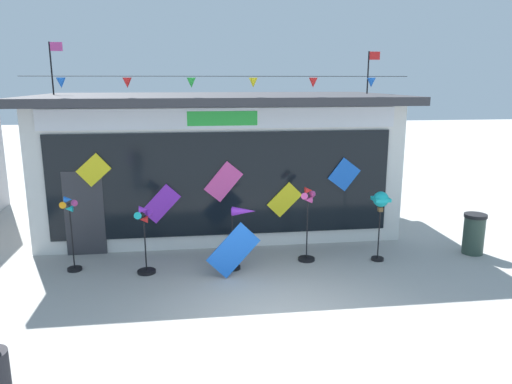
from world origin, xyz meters
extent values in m
plane|color=#ADAAA5|center=(0.00, 0.00, 0.00)|extent=(80.00, 80.00, 0.00)
cube|color=silver|center=(-0.76, 6.12, 1.73)|extent=(9.01, 4.29, 3.45)
cube|color=#333338|center=(-0.76, 5.74, 3.55)|extent=(9.41, 5.04, 0.20)
cube|color=silver|center=(-0.76, 3.93, 3.16)|extent=(8.29, 0.08, 0.47)
cube|color=green|center=(-0.76, 3.90, 3.16)|extent=(1.62, 0.04, 0.33)
cube|color=black|center=(-0.76, 3.94, 1.60)|extent=(8.11, 0.06, 2.50)
cube|color=#333338|center=(-4.00, 3.93, 1.00)|extent=(0.90, 0.07, 2.00)
cube|color=yellow|center=(-3.71, 3.88, 2.03)|extent=(0.80, 0.03, 0.78)
cube|color=purple|center=(-2.24, 3.88, 1.19)|extent=(0.94, 0.03, 0.96)
cube|color=#EA4CA3|center=(-0.76, 3.88, 1.68)|extent=(0.94, 0.03, 0.99)
cube|color=yellow|center=(0.72, 3.88, 1.19)|extent=(0.88, 0.03, 0.88)
cube|color=blue|center=(2.19, 3.88, 1.78)|extent=(0.83, 0.03, 0.84)
cylinder|color=black|center=(-0.76, 3.69, 4.11)|extent=(8.65, 0.01, 0.01)
cone|color=blue|center=(-4.21, 3.69, 3.97)|extent=(0.20, 0.20, 0.22)
cone|color=red|center=(-2.83, 3.69, 3.97)|extent=(0.20, 0.20, 0.22)
cone|color=green|center=(-1.45, 3.69, 3.97)|extent=(0.20, 0.20, 0.22)
cone|color=yellow|center=(-0.07, 3.69, 3.97)|extent=(0.20, 0.20, 0.22)
cone|color=red|center=(1.31, 3.69, 3.97)|extent=(0.20, 0.20, 0.22)
cone|color=blue|center=(2.69, 3.69, 3.97)|extent=(0.20, 0.20, 0.22)
cylinder|color=black|center=(-5.01, 6.12, 4.32)|extent=(0.04, 0.04, 1.33)
cube|color=#EA4CA3|center=(-4.85, 6.12, 4.86)|extent=(0.32, 0.02, 0.22)
cylinder|color=black|center=(3.49, 6.12, 4.23)|extent=(0.04, 0.04, 1.16)
cube|color=red|center=(3.65, 6.12, 4.69)|extent=(0.32, 0.02, 0.22)
cylinder|color=black|center=(-4.08, 2.92, 0.03)|extent=(0.31, 0.31, 0.06)
cylinder|color=black|center=(-4.08, 2.92, 0.75)|extent=(0.03, 0.03, 1.49)
cylinder|color=black|center=(-4.08, 2.88, 1.49)|extent=(0.06, 0.04, 0.06)
cone|color=#EA4CA3|center=(-3.98, 2.88, 1.49)|extent=(0.15, 0.15, 0.15)
cone|color=blue|center=(-4.08, 2.88, 1.59)|extent=(0.15, 0.15, 0.15)
cone|color=orange|center=(-4.18, 2.88, 1.49)|extent=(0.15, 0.15, 0.15)
cone|color=#19B7BC|center=(-4.08, 2.88, 1.39)|extent=(0.15, 0.15, 0.15)
cylinder|color=black|center=(-2.52, 2.57, 0.03)|extent=(0.39, 0.39, 0.06)
cylinder|color=black|center=(-2.52, 2.57, 0.65)|extent=(0.03, 0.03, 1.31)
cylinder|color=black|center=(-2.52, 2.53, 1.31)|extent=(0.06, 0.04, 0.06)
cone|color=purple|center=(-2.41, 2.53, 1.31)|extent=(0.16, 0.17, 0.16)
cone|color=purple|center=(-2.52, 2.53, 1.42)|extent=(0.17, 0.16, 0.16)
cone|color=#19B7BC|center=(-2.63, 2.53, 1.31)|extent=(0.16, 0.17, 0.16)
cone|color=red|center=(-2.52, 2.53, 1.20)|extent=(0.17, 0.16, 0.16)
cylinder|color=black|center=(-0.67, 2.56, 0.03)|extent=(0.34, 0.34, 0.06)
cylinder|color=black|center=(-0.67, 2.56, 0.65)|extent=(0.03, 0.03, 1.29)
cone|color=purple|center=(-0.42, 2.56, 1.29)|extent=(0.52, 0.26, 0.20)
cylinder|color=purple|center=(-0.67, 2.56, 1.29)|extent=(0.03, 0.16, 0.16)
cylinder|color=black|center=(1.05, 2.84, 0.03)|extent=(0.38, 0.38, 0.06)
cylinder|color=black|center=(1.05, 2.84, 0.77)|extent=(0.03, 0.03, 1.54)
cylinder|color=black|center=(1.05, 2.80, 1.54)|extent=(0.06, 0.04, 0.06)
cone|color=#EA4CA3|center=(1.15, 2.80, 1.54)|extent=(0.16, 0.17, 0.16)
cone|color=red|center=(1.05, 2.80, 1.65)|extent=(0.17, 0.16, 0.16)
cone|color=#EA4CA3|center=(0.94, 2.80, 1.54)|extent=(0.16, 0.17, 0.16)
cone|color=#EA4CA3|center=(1.05, 2.80, 1.44)|extent=(0.17, 0.16, 0.16)
cylinder|color=black|center=(2.66, 2.64, 0.03)|extent=(0.28, 0.28, 0.06)
cylinder|color=black|center=(2.66, 2.64, 0.63)|extent=(0.03, 0.03, 1.26)
sphere|color=#19B7BC|center=(2.66, 2.64, 1.44)|extent=(0.35, 0.35, 0.35)
cube|color=#19B7BC|center=(2.66, 2.64, 1.44)|extent=(0.35, 0.35, 0.08)
cube|color=brown|center=(2.66, 2.64, 1.20)|extent=(0.10, 0.10, 0.10)
cylinder|color=#2D4238|center=(5.06, 2.78, 0.44)|extent=(0.48, 0.48, 0.89)
cylinder|color=black|center=(5.06, 2.78, 0.93)|extent=(0.52, 0.52, 0.08)
cube|color=blue|center=(-0.69, 2.13, 0.58)|extent=(1.16, 0.20, 1.16)
camera|label=1|loc=(-1.49, -7.46, 4.03)|focal=34.30mm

